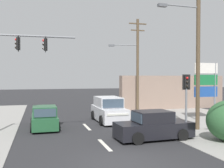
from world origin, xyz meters
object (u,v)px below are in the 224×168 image
(suv_oncoming_mid, at_px, (109,110))
(traffic_signal_mast, at_px, (3,64))
(utility_pole_background_right, at_px, (136,62))
(pedestal_signal_right_kerb, at_px, (186,95))
(shopping_plaza_sign, at_px, (206,83))
(utility_pole_midground_right, at_px, (197,39))
(sedan_oncoming_near, at_px, (153,126))
(hatchback_kerbside_parked, at_px, (44,118))

(suv_oncoming_mid, bearing_deg, traffic_signal_mast, -149.72)
(utility_pole_background_right, height_order, pedestal_signal_right_kerb, utility_pole_background_right)
(utility_pole_background_right, distance_m, shopping_plaza_sign, 7.30)
(utility_pole_midground_right, bearing_deg, pedestal_signal_right_kerb, -133.97)
(pedestal_signal_right_kerb, xyz_separation_m, suv_oncoming_mid, (-2.63, 6.67, -1.53))
(utility_pole_midground_right, bearing_deg, suv_oncoming_mid, 135.34)
(utility_pole_midground_right, distance_m, sedan_oncoming_near, 6.60)
(shopping_plaza_sign, bearing_deg, pedestal_signal_right_kerb, -133.19)
(sedan_oncoming_near, relative_size, hatchback_kerbside_parked, 1.18)
(utility_pole_midground_right, xyz_separation_m, utility_pole_background_right, (-0.50, 9.46, -0.92))
(utility_pole_background_right, bearing_deg, pedestal_signal_right_kerb, -97.44)
(utility_pole_midground_right, bearing_deg, hatchback_kerbside_parked, 162.60)
(utility_pole_midground_right, bearing_deg, utility_pole_background_right, 93.03)
(utility_pole_midground_right, distance_m, pedestal_signal_right_kerb, 4.49)
(utility_pole_midground_right, distance_m, suv_oncoming_mid, 8.20)
(utility_pole_background_right, xyz_separation_m, hatchback_kerbside_parked, (-8.96, -6.49, -4.23))
(utility_pole_background_right, height_order, hatchback_kerbside_parked, utility_pole_background_right)
(shopping_plaza_sign, relative_size, hatchback_kerbside_parked, 1.26)
(traffic_signal_mast, relative_size, pedestal_signal_right_kerb, 1.69)
(utility_pole_midground_right, height_order, pedestal_signal_right_kerb, utility_pole_midground_right)
(utility_pole_midground_right, bearing_deg, traffic_signal_mast, 177.64)
(suv_oncoming_mid, bearing_deg, shopping_plaza_sign, -7.97)
(pedestal_signal_right_kerb, xyz_separation_m, shopping_plaza_sign, (5.23, 5.57, 0.57))
(utility_pole_midground_right, height_order, traffic_signal_mast, utility_pole_midground_right)
(suv_oncoming_mid, bearing_deg, pedestal_signal_right_kerb, -68.46)
(utility_pole_background_right, distance_m, suv_oncoming_mid, 7.57)
(shopping_plaza_sign, height_order, hatchback_kerbside_parked, shopping_plaza_sign)
(sedan_oncoming_near, bearing_deg, pedestal_signal_right_kerb, -13.76)
(utility_pole_background_right, bearing_deg, sedan_oncoming_near, -106.44)
(sedan_oncoming_near, distance_m, hatchback_kerbside_parked, 7.32)
(traffic_signal_mast, distance_m, pedestal_signal_right_kerb, 10.14)
(utility_pole_background_right, distance_m, sedan_oncoming_near, 12.33)
(traffic_signal_mast, distance_m, shopping_plaza_sign, 15.23)
(utility_pole_midground_right, xyz_separation_m, hatchback_kerbside_parked, (-9.46, 2.96, -5.15))
(traffic_signal_mast, height_order, pedestal_signal_right_kerb, traffic_signal_mast)
(shopping_plaza_sign, bearing_deg, suv_oncoming_mid, 172.03)
(traffic_signal_mast, distance_m, sedan_oncoming_near, 8.87)
(pedestal_signal_right_kerb, height_order, hatchback_kerbside_parked, pedestal_signal_right_kerb)
(traffic_signal_mast, relative_size, hatchback_kerbside_parked, 1.64)
(traffic_signal_mast, bearing_deg, utility_pole_background_right, 38.78)
(suv_oncoming_mid, bearing_deg, hatchback_kerbside_parked, -161.42)
(pedestal_signal_right_kerb, distance_m, sedan_oncoming_near, 2.50)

